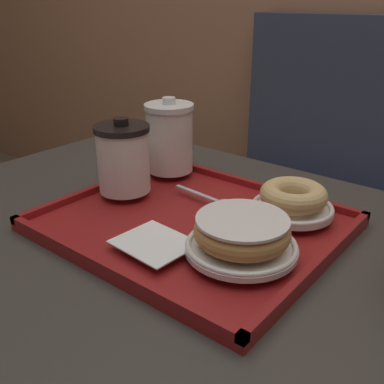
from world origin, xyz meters
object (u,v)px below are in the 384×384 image
(coffee_cup_rear, at_px, (170,137))
(donut_chocolate_glazed, at_px, (242,230))
(spoon, at_px, (219,201))
(coffee_cup_front, at_px, (123,158))
(donut_plain, at_px, (293,195))

(coffee_cup_rear, distance_m, donut_chocolate_glazed, 0.34)
(donut_chocolate_glazed, height_order, spoon, donut_chocolate_glazed)
(donut_chocolate_glazed, xyz_separation_m, spoon, (-0.12, 0.11, -0.03))
(coffee_cup_front, height_order, donut_chocolate_glazed, coffee_cup_front)
(coffee_cup_front, xyz_separation_m, coffee_cup_rear, (-0.00, 0.13, 0.01))
(coffee_cup_front, relative_size, coffee_cup_rear, 0.90)
(donut_plain, bearing_deg, coffee_cup_front, -159.09)
(coffee_cup_front, xyz_separation_m, donut_chocolate_glazed, (0.28, -0.05, -0.03))
(coffee_cup_front, xyz_separation_m, donut_plain, (0.28, 0.11, -0.03))
(donut_plain, bearing_deg, spoon, -157.42)
(coffee_cup_front, distance_m, spoon, 0.19)
(coffee_cup_rear, height_order, donut_plain, coffee_cup_rear)
(donut_plain, distance_m, spoon, 0.13)
(coffee_cup_rear, xyz_separation_m, donut_chocolate_glazed, (0.29, -0.18, -0.04))
(coffee_cup_front, height_order, donut_plain, coffee_cup_front)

